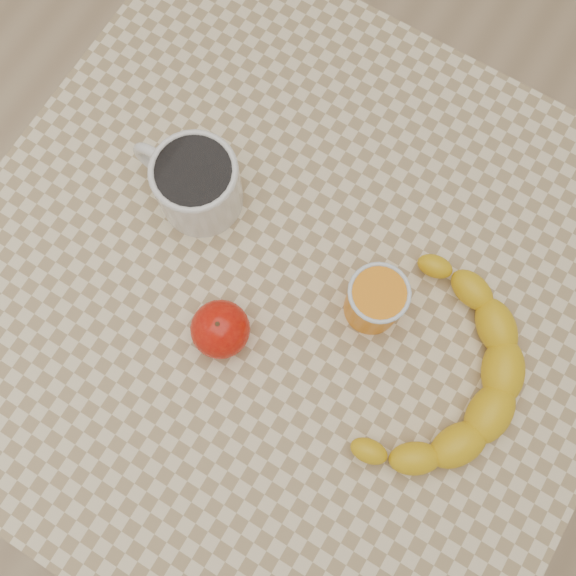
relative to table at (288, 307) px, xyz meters
The scene contains 6 objects.
ground 0.66m from the table, ahead, with size 3.00×3.00×0.00m, color tan.
table is the anchor object (origin of this frame).
coffee_mug 0.21m from the table, 163.20° to the left, with size 0.14×0.10×0.09m.
orange_juice_glass 0.16m from the table, 19.79° to the left, with size 0.07×0.07×0.08m.
apple 0.15m from the table, 115.12° to the right, with size 0.07×0.07×0.06m.
banana 0.23m from the table, ahead, with size 0.22×0.31×0.05m, color gold, non-canonical shape.
Camera 1 is at (0.10, -0.16, 1.50)m, focal length 40.00 mm.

